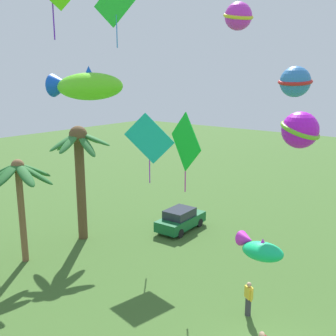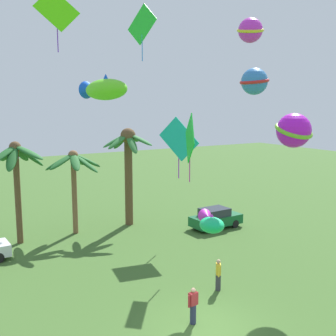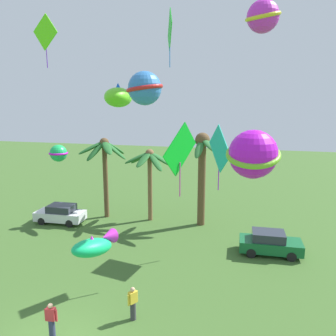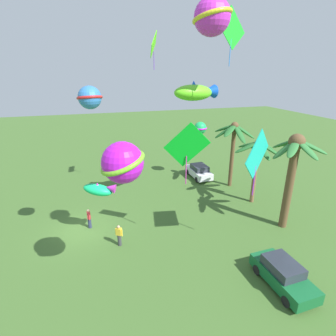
# 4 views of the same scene
# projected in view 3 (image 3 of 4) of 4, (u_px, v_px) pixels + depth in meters

# --- Properties ---
(palm_tree_0) EXTENTS (4.03, 4.12, 5.96)m
(palm_tree_0) POSITION_uv_depth(u_px,v_px,m) (150.00, 164.00, 26.76)
(palm_tree_0) COLOR brown
(palm_tree_0) RESTS_ON ground
(palm_tree_1) EXTENTS (3.91, 3.56, 7.38)m
(palm_tree_1) POSITION_uv_depth(u_px,v_px,m) (202.00, 159.00, 25.63)
(palm_tree_1) COLOR brown
(palm_tree_1) RESTS_ON ground
(palm_tree_2) EXTENTS (3.83, 4.04, 6.78)m
(palm_tree_2) POSITION_uv_depth(u_px,v_px,m) (104.00, 155.00, 27.44)
(palm_tree_2) COLOR brown
(palm_tree_2) RESTS_ON ground
(parked_car_0) EXTENTS (3.97, 1.88, 1.51)m
(parked_car_0) POSITION_uv_depth(u_px,v_px,m) (61.00, 214.00, 26.90)
(parked_car_0) COLOR silver
(parked_car_0) RESTS_ON ground
(parked_car_1) EXTENTS (3.96, 1.86, 1.51)m
(parked_car_1) POSITION_uv_depth(u_px,v_px,m) (270.00, 243.00, 21.35)
(parked_car_1) COLOR #145B2D
(parked_car_1) RESTS_ON ground
(spectator_0) EXTENTS (0.40, 0.47, 1.59)m
(spectator_0) POSITION_uv_depth(u_px,v_px,m) (133.00, 303.00, 14.87)
(spectator_0) COLOR #38383D
(spectator_0) RESTS_ON ground
(spectator_1) EXTENTS (0.55, 0.27, 1.59)m
(spectator_1) POSITION_uv_depth(u_px,v_px,m) (51.00, 320.00, 13.69)
(spectator_1) COLOR #2D3351
(spectator_1) RESTS_ON ground
(kite_diamond_0) EXTENTS (1.61, 2.59, 4.20)m
(kite_diamond_0) POSITION_uv_depth(u_px,v_px,m) (219.00, 149.00, 20.81)
(kite_diamond_0) COLOR #17B6A2
(kite_ball_1) EXTENTS (2.21, 2.21, 1.44)m
(kite_ball_1) POSITION_uv_depth(u_px,v_px,m) (263.00, 16.00, 14.81)
(kite_ball_1) COLOR #CD2DC7
(kite_fish_2) EXTENTS (1.68, 2.46, 1.09)m
(kite_fish_2) POSITION_uv_depth(u_px,v_px,m) (95.00, 246.00, 13.64)
(kite_fish_2) COLOR #14CA71
(kite_ball_3) EXTENTS (2.02, 1.97, 1.83)m
(kite_ball_3) POSITION_uv_depth(u_px,v_px,m) (253.00, 154.00, 12.37)
(kite_ball_3) COLOR #BF16D5
(kite_diamond_4) EXTENTS (1.23, 2.64, 4.01)m
(kite_diamond_4) POSITION_uv_depth(u_px,v_px,m) (180.00, 150.00, 17.48)
(kite_diamond_4) COLOR #0BC222
(kite_diamond_5) EXTENTS (1.97, 0.80, 2.90)m
(kite_diamond_5) POSITION_uv_depth(u_px,v_px,m) (45.00, 33.00, 17.93)
(kite_diamond_5) COLOR #56EC0D
(kite_ball_6) EXTENTS (1.85, 1.85, 1.32)m
(kite_ball_6) POSITION_uv_depth(u_px,v_px,m) (58.00, 153.00, 25.64)
(kite_ball_6) COLOR #1BB557
(kite_ball_7) EXTENTS (1.57, 1.56, 1.20)m
(kite_ball_7) POSITION_uv_depth(u_px,v_px,m) (145.00, 88.00, 11.81)
(kite_ball_7) COLOR #3175C1
(kite_fish_8) EXTENTS (2.32, 3.79, 1.48)m
(kite_fish_8) POSITION_uv_depth(u_px,v_px,m) (119.00, 97.00, 20.09)
(kite_fish_8) COLOR #5FD820
(kite_diamond_9) EXTENTS (0.83, 2.26, 3.33)m
(kite_diamond_9) POSITION_uv_depth(u_px,v_px,m) (170.00, 31.00, 19.55)
(kite_diamond_9) COLOR green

